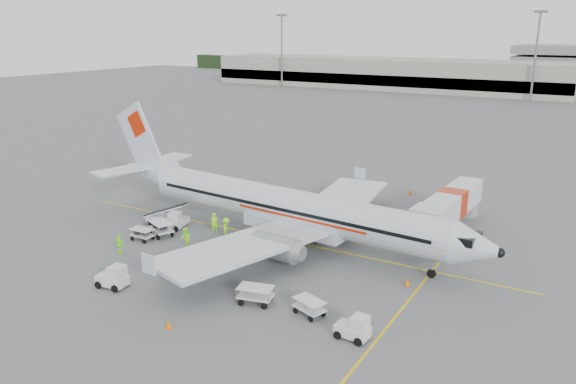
% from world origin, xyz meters
% --- Properties ---
extents(ground, '(360.00, 360.00, 0.00)m').
position_xyz_m(ground, '(0.00, 0.00, 0.00)').
color(ground, '#56595B').
extents(stripe_lead, '(44.00, 0.20, 0.01)m').
position_xyz_m(stripe_lead, '(0.00, 0.00, 0.01)').
color(stripe_lead, yellow).
rests_on(stripe_lead, ground).
extents(stripe_cross, '(0.20, 20.00, 0.01)m').
position_xyz_m(stripe_cross, '(14.00, -8.00, 0.01)').
color(stripe_cross, yellow).
rests_on(stripe_cross, ground).
extents(terminal_west, '(110.00, 22.00, 9.00)m').
position_xyz_m(terminal_west, '(-40.00, 130.00, 4.50)').
color(terminal_west, gray).
rests_on(terminal_west, ground).
extents(treeline, '(300.00, 3.00, 6.00)m').
position_xyz_m(treeline, '(0.00, 175.00, 3.00)').
color(treeline, black).
rests_on(treeline, ground).
extents(mast_west, '(3.20, 1.20, 22.00)m').
position_xyz_m(mast_west, '(-70.00, 118.00, 11.00)').
color(mast_west, slate).
rests_on(mast_west, ground).
extents(mast_center, '(3.20, 1.20, 22.00)m').
position_xyz_m(mast_center, '(5.00, 118.00, 11.00)').
color(mast_center, slate).
rests_on(mast_center, ground).
extents(aircraft, '(41.06, 33.47, 10.63)m').
position_xyz_m(aircraft, '(1.27, 0.01, 5.32)').
color(aircraft, silver).
rests_on(aircraft, ground).
extents(jet_bridge, '(3.77, 15.37, 4.00)m').
position_xyz_m(jet_bridge, '(12.88, 9.26, 2.00)').
color(jet_bridge, silver).
rests_on(jet_bridge, ground).
extents(belt_loader, '(5.50, 2.99, 2.82)m').
position_xyz_m(belt_loader, '(-10.91, -2.00, 1.41)').
color(belt_loader, silver).
rests_on(belt_loader, ground).
extents(tug_fore, '(2.11, 1.30, 1.57)m').
position_xyz_m(tug_fore, '(12.63, -11.97, 0.79)').
color(tug_fore, silver).
rests_on(tug_fore, ground).
extents(tug_mid, '(2.32, 1.50, 1.69)m').
position_xyz_m(tug_mid, '(-5.17, -14.28, 0.85)').
color(tug_mid, silver).
rests_on(tug_mid, ground).
extents(tug_aft, '(2.47, 1.92, 1.68)m').
position_xyz_m(tug_aft, '(-9.82, -2.88, 0.84)').
color(tug_aft, silver).
rests_on(tug_aft, ground).
extents(cart_loaded_a, '(2.04, 1.22, 1.06)m').
position_xyz_m(cart_loaded_a, '(-10.00, -6.32, 0.53)').
color(cart_loaded_a, silver).
rests_on(cart_loaded_a, ground).
extents(cart_loaded_b, '(2.94, 2.40, 1.33)m').
position_xyz_m(cart_loaded_b, '(-9.37, -4.64, 0.67)').
color(cart_loaded_b, silver).
rests_on(cart_loaded_b, ground).
extents(cart_empty_a, '(2.62, 1.91, 1.23)m').
position_xyz_m(cart_empty_a, '(5.15, -11.18, 0.62)').
color(cart_empty_a, silver).
rests_on(cart_empty_a, ground).
extents(cart_empty_b, '(2.40, 1.87, 1.10)m').
position_xyz_m(cart_empty_b, '(9.04, -10.75, 0.55)').
color(cart_empty_b, silver).
rests_on(cart_empty_b, ground).
extents(cone_nose, '(0.42, 0.42, 0.68)m').
position_xyz_m(cone_nose, '(13.15, -3.35, 0.34)').
color(cone_nose, '#E36206').
rests_on(cone_nose, ground).
extents(cone_port, '(0.42, 0.42, 0.69)m').
position_xyz_m(cone_port, '(5.85, 19.25, 0.35)').
color(cone_port, '#E36206').
rests_on(cone_port, ground).
extents(cone_stbd, '(0.40, 0.40, 0.66)m').
position_xyz_m(cone_stbd, '(2.27, -16.67, 0.33)').
color(cone_stbd, '#E36206').
rests_on(cone_stbd, ground).
extents(crew_a, '(0.80, 0.78, 1.85)m').
position_xyz_m(crew_a, '(-5.70, -1.50, 0.93)').
color(crew_a, '#81EB14').
rests_on(crew_a, ground).
extents(crew_b, '(1.18, 1.16, 1.91)m').
position_xyz_m(crew_b, '(-5.33, -6.01, 0.96)').
color(crew_b, '#81EB14').
rests_on(crew_b, ground).
extents(crew_c, '(1.15, 1.39, 1.86)m').
position_xyz_m(crew_c, '(-3.93, -2.12, 0.93)').
color(crew_c, '#81EB14').
rests_on(crew_c, ground).
extents(crew_d, '(1.02, 0.50, 1.69)m').
position_xyz_m(crew_d, '(-9.37, -9.54, 0.84)').
color(crew_d, '#81EB14').
rests_on(crew_d, ground).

